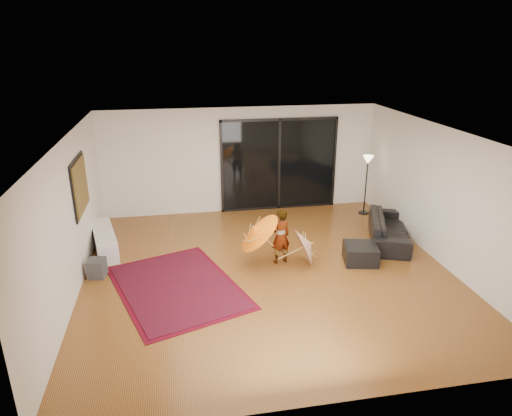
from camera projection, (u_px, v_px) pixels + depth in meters
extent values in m
plane|color=#945728|center=(268.00, 272.00, 8.90)|extent=(7.00, 7.00, 0.00)
plane|color=white|center=(270.00, 135.00, 7.96)|extent=(7.00, 7.00, 0.00)
plane|color=silver|center=(241.00, 160.00, 11.66)|extent=(7.00, 0.00, 7.00)
plane|color=silver|center=(332.00, 312.00, 5.21)|extent=(7.00, 0.00, 7.00)
plane|color=silver|center=(70.00, 220.00, 7.84)|extent=(0.00, 7.00, 7.00)
plane|color=silver|center=(442.00, 196.00, 9.02)|extent=(0.00, 7.00, 7.00)
cube|color=black|center=(279.00, 165.00, 11.85)|extent=(3.00, 0.04, 2.40)
cube|color=black|center=(280.00, 120.00, 11.42)|extent=(3.06, 0.06, 0.06)
cube|color=black|center=(278.00, 207.00, 12.24)|extent=(3.06, 0.06, 0.06)
cube|color=black|center=(279.00, 165.00, 11.83)|extent=(0.06, 0.06, 2.40)
cube|color=black|center=(80.00, 186.00, 8.66)|extent=(0.02, 1.28, 1.08)
cube|color=#1A4223|center=(81.00, 186.00, 8.67)|extent=(0.03, 1.18, 0.98)
cube|color=white|center=(104.00, 240.00, 9.75)|extent=(0.75, 1.67, 0.45)
cube|color=#424244|center=(97.00, 268.00, 8.67)|extent=(0.36, 0.36, 0.36)
cube|color=#510716|center=(177.00, 287.00, 8.35)|extent=(2.78, 3.28, 0.01)
cube|color=maroon|center=(177.00, 287.00, 8.34)|extent=(2.58, 3.07, 0.02)
imported|color=black|center=(389.00, 229.00, 10.17)|extent=(1.44, 2.14, 0.58)
cube|color=black|center=(360.00, 254.00, 9.24)|extent=(0.77, 0.77, 0.37)
cylinder|color=black|center=(363.00, 213.00, 11.89)|extent=(0.26, 0.26, 0.03)
cylinder|color=black|center=(366.00, 187.00, 11.65)|extent=(0.03, 0.03, 1.41)
cone|color=#FFD899|center=(368.00, 160.00, 11.39)|extent=(0.26, 0.26, 0.21)
imported|color=#999999|center=(281.00, 236.00, 9.09)|extent=(0.47, 0.37, 1.14)
cone|color=orange|center=(254.00, 232.00, 8.89)|extent=(0.80, 0.94, 0.77)
cylinder|color=tan|center=(254.00, 247.00, 9.01)|extent=(0.36, 0.02, 0.38)
cylinder|color=tan|center=(254.00, 227.00, 8.86)|extent=(0.05, 0.02, 0.05)
cone|color=beige|center=(312.00, 240.00, 9.08)|extent=(0.49, 0.80, 0.81)
cylinder|color=tan|center=(311.00, 257.00, 9.20)|extent=(0.51, 0.02, 0.24)
cylinder|color=tan|center=(312.00, 235.00, 9.04)|extent=(0.06, 0.02, 0.04)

